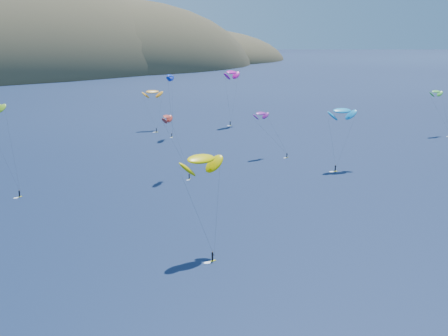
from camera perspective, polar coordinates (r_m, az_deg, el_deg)
kitesurfer_2 at (r=126.73m, az=-2.12°, el=0.83°), size 11.11×10.71×22.32m
kitesurfer_4 at (r=256.14m, az=-4.96°, el=8.39°), size 7.41×7.71×26.82m
kitesurfer_5 at (r=204.25m, az=10.74°, el=5.17°), size 12.03×7.76×21.27m
kitesurfer_6 at (r=218.06m, az=3.39°, el=4.99°), size 10.21×9.72×17.02m
kitesurfer_8 at (r=284.64m, az=0.69°, el=8.74°), size 11.48×8.33×26.65m
kitesurfer_9 at (r=188.15m, az=-5.23°, el=4.68°), size 7.71×10.13×20.41m
kitesurfer_11 at (r=275.33m, az=-6.57°, el=6.94°), size 9.56×12.05×18.79m
kitesurfer_13 at (r=275.05m, az=18.83°, el=6.62°), size 7.19×9.51×19.80m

